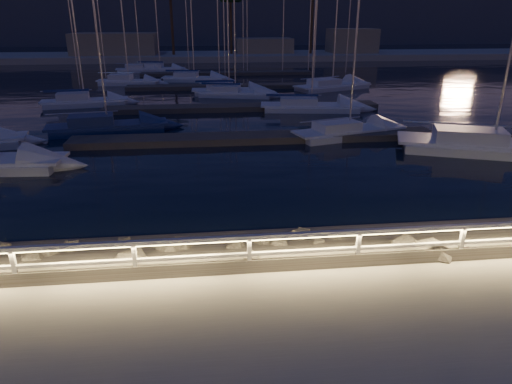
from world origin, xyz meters
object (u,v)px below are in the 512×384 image
Objects in this scene: sailboat_n at (139,69)px; sailboat_m at (159,68)px; sailboat_d at (488,144)px; sailboat_c at (347,131)px; sailboat_f at (104,126)px; sailboat_g at (233,93)px; sailboat_j at (227,90)px; guard_rail at (320,241)px; sailboat_l at (331,85)px; sailboat_e at (82,101)px; sailboat_k at (193,78)px; sailboat_i at (127,81)px; sailboat_h at (308,106)px.

sailboat_m is at bearing 1.14° from sailboat_n.
sailboat_m is at bearing 137.94° from sailboat_d.
sailboat_c is 15.57m from sailboat_f.
sailboat_g is 1.55m from sailboat_j.
guard_rail is 17.38m from sailboat_c.
sailboat_g is at bearing 174.29° from sailboat_l.
sailboat_j is at bearing 12.67° from sailboat_e.
sailboat_d is 1.36× the size of sailboat_k.
sailboat_c is at bearing -49.38° from sailboat_i.
sailboat_j reaches higher than sailboat_n.
sailboat_c reaches higher than sailboat_m.
sailboat_e is 0.83× the size of sailboat_l.
sailboat_g is (-6.01, 16.25, -0.00)m from sailboat_c.
sailboat_h is at bearing -21.38° from sailboat_e.
sailboat_d is 38.22m from sailboat_i.
sailboat_m reaches higher than sailboat_n.
sailboat_k is at bearing 68.40° from sailboat_f.
sailboat_k is (-10.03, 27.79, 0.00)m from sailboat_c.
sailboat_c is 0.86× the size of sailboat_l.
sailboat_i is 0.81× the size of sailboat_l.
guard_rail is 3.42× the size of sailboat_f.
sailboat_i is 0.93× the size of sailboat_k.
sailboat_i is at bearing 105.20° from guard_rail.
sailboat_g is (9.26, 13.25, -0.04)m from sailboat_f.
guard_rail is 44.36m from sailboat_k.
guard_rail is 3.63× the size of sailboat_g.
sailboat_h is (14.79, 5.72, -0.03)m from sailboat_f.
guard_rail is 3.58× the size of sailboat_c.
sailboat_j is at bearing -57.46° from sailboat_m.
sailboat_d reaches higher than sailboat_f.
sailboat_d is 36.15m from sailboat_k.
sailboat_c is 22.87m from sailboat_e.
sailboat_i is (-1.90, 22.58, -0.01)m from sailboat_f.
guard_rail is 25.65m from sailboat_h.
sailboat_h is at bearing -55.40° from sailboat_j.
sailboat_e is 13.37m from sailboat_j.
sailboat_d reaches higher than sailboat_j.
sailboat_j is 10.99m from sailboat_l.
sailboat_d is 1.43× the size of sailboat_e.
sailboat_g reaches higher than sailboat_m.
sailboat_e is at bearing 172.35° from sailboat_l.
sailboat_g is (12.94, 3.45, -0.04)m from sailboat_e.
sailboat_f is at bearing -92.58° from sailboat_n.
sailboat_j is 10.66m from sailboat_k.
guard_rail is at bearing -125.65° from sailboat_c.
sailboat_c is at bearing -69.03° from sailboat_j.
sailboat_c is 1.01× the size of sailboat_j.
sailboat_k reaches higher than sailboat_m.
sailboat_e is (-13.18, 29.16, -0.94)m from guard_rail.
sailboat_l is at bearing 61.49° from sailboat_c.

